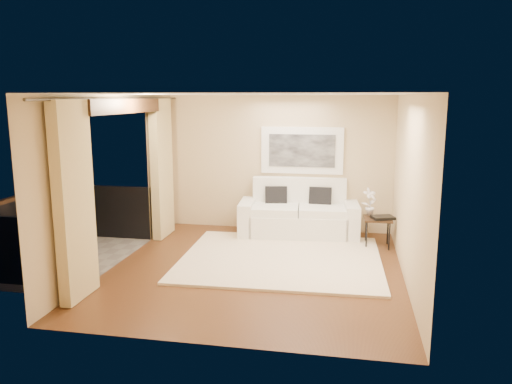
% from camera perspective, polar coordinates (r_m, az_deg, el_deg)
% --- Properties ---
extents(floor, '(5.00, 5.00, 0.00)m').
position_cam_1_polar(floor, '(7.93, -0.03, -8.78)').
color(floor, brown).
rests_on(floor, ground).
extents(room_shell, '(5.00, 6.40, 5.00)m').
position_cam_1_polar(room_shell, '(8.14, -15.14, 9.46)').
color(room_shell, white).
rests_on(room_shell, ground).
extents(balcony, '(1.81, 2.60, 1.17)m').
position_cam_1_polar(balcony, '(9.06, -21.15, -5.84)').
color(balcony, '#605B56').
rests_on(balcony, ground).
extents(curtains, '(0.16, 4.80, 2.64)m').
position_cam_1_polar(curtains, '(8.24, -14.61, 1.22)').
color(curtains, '#D1BC80').
rests_on(curtains, ground).
extents(artwork, '(1.62, 0.07, 0.92)m').
position_cam_1_polar(artwork, '(9.91, 5.27, 4.74)').
color(artwork, white).
rests_on(artwork, room_shell).
extents(rug, '(3.34, 2.94, 0.04)m').
position_cam_1_polar(rug, '(8.35, 2.86, -7.61)').
color(rug, '#FDEBCC').
rests_on(rug, floor).
extents(sofa, '(2.34, 1.16, 1.09)m').
position_cam_1_polar(sofa, '(9.76, 4.90, -2.70)').
color(sofa, white).
rests_on(sofa, floor).
extents(side_table, '(0.50, 0.50, 0.53)m').
position_cam_1_polar(side_table, '(9.20, 13.75, -3.26)').
color(side_table, black).
rests_on(side_table, floor).
extents(tray, '(0.45, 0.39, 0.05)m').
position_cam_1_polar(tray, '(9.14, 14.29, -2.83)').
color(tray, black).
rests_on(tray, side_table).
extents(orchid, '(0.32, 0.29, 0.51)m').
position_cam_1_polar(orchid, '(9.29, 12.87, -1.10)').
color(orchid, white).
rests_on(orchid, side_table).
extents(bistro_table, '(0.72, 0.72, 0.74)m').
position_cam_1_polar(bistro_table, '(9.02, -23.06, -2.91)').
color(bistro_table, black).
rests_on(bistro_table, balcony).
extents(balcony_chair_far, '(0.53, 0.53, 1.09)m').
position_cam_1_polar(balcony_chair_far, '(9.51, -21.90, -2.27)').
color(balcony_chair_far, black).
rests_on(balcony_chair_far, balcony).
extents(balcony_chair_near, '(0.43, 0.43, 0.89)m').
position_cam_1_polar(balcony_chair_near, '(8.67, -24.25, -4.51)').
color(balcony_chair_near, black).
rests_on(balcony_chair_near, balcony).
extents(ice_bucket, '(0.18, 0.18, 0.20)m').
position_cam_1_polar(ice_bucket, '(9.14, -23.61, -1.61)').
color(ice_bucket, silver).
rests_on(ice_bucket, bistro_table).
extents(candle, '(0.06, 0.06, 0.07)m').
position_cam_1_polar(candle, '(9.06, -22.38, -2.03)').
color(candle, red).
rests_on(candle, bistro_table).
extents(vase, '(0.04, 0.04, 0.18)m').
position_cam_1_polar(vase, '(8.88, -23.80, -2.03)').
color(vase, white).
rests_on(vase, bistro_table).
extents(glass_a, '(0.06, 0.06, 0.12)m').
position_cam_1_polar(glass_a, '(8.85, -22.43, -2.17)').
color(glass_a, silver).
rests_on(glass_a, bistro_table).
extents(glass_b, '(0.06, 0.06, 0.12)m').
position_cam_1_polar(glass_b, '(8.94, -22.31, -2.04)').
color(glass_b, white).
rests_on(glass_b, bistro_table).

